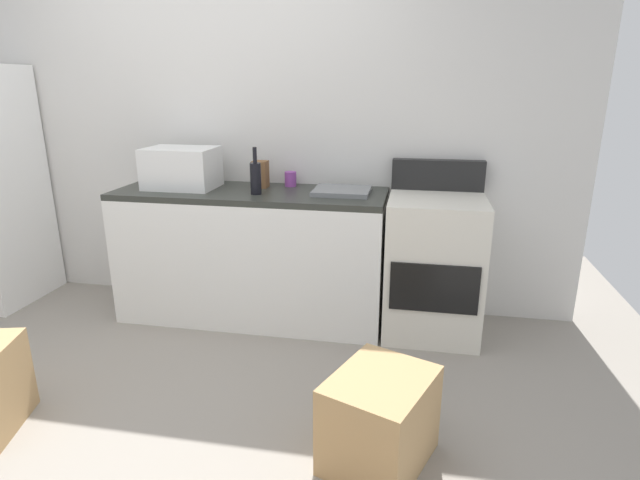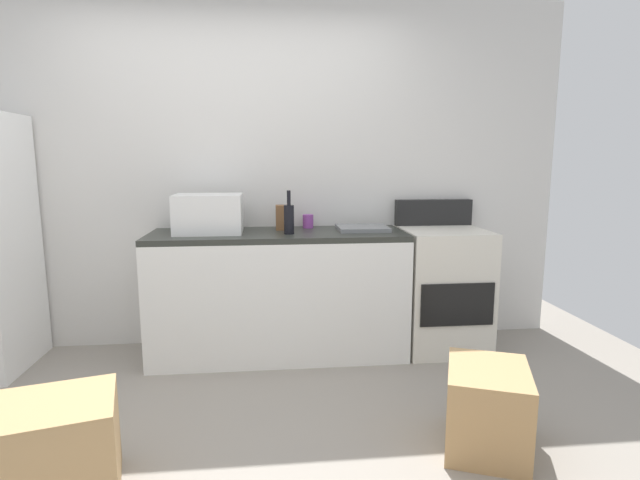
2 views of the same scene
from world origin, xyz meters
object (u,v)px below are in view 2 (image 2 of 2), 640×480
object	(u,v)px
stove_oven	(442,287)
microwave	(209,214)
cardboard_box_small	(487,408)
knife_block	(283,217)
wine_bottle	(289,218)
coffee_mug	(308,221)
cardboard_box_large	(54,451)

from	to	relation	value
stove_oven	microwave	size ratio (longest dim) A/B	2.39
cardboard_box_small	knife_block	bearing A→B (deg)	123.49
knife_block	wine_bottle	bearing A→B (deg)	-80.28
microwave	knife_block	world-z (taller)	microwave
coffee_mug	knife_block	distance (m)	0.21
stove_oven	coffee_mug	size ratio (longest dim) A/B	11.00
cardboard_box_small	stove_oven	bearing A→B (deg)	79.77
stove_oven	cardboard_box_large	bearing A→B (deg)	-145.88
knife_block	stove_oven	bearing A→B (deg)	-5.59
cardboard_box_large	coffee_mug	bearing A→B (deg)	54.49
coffee_mug	cardboard_box_small	xyz separation A→B (m)	(0.75, -1.51, -0.74)
cardboard_box_large	cardboard_box_small	size ratio (longest dim) A/B	1.06
microwave	cardboard_box_small	world-z (taller)	microwave
stove_oven	knife_block	bearing A→B (deg)	174.41
stove_oven	microwave	world-z (taller)	microwave
coffee_mug	cardboard_box_small	world-z (taller)	coffee_mug
microwave	wine_bottle	distance (m)	0.57
cardboard_box_large	knife_block	bearing A→B (deg)	57.87
wine_bottle	knife_block	distance (m)	0.22
wine_bottle	knife_block	xyz separation A→B (m)	(-0.04, 0.22, -0.02)
microwave	knife_block	size ratio (longest dim) A/B	2.56
stove_oven	knife_block	xyz separation A→B (m)	(-1.18, 0.12, 0.52)
stove_oven	cardboard_box_large	xyz separation A→B (m)	(-2.18, -1.48, -0.25)
microwave	coffee_mug	distance (m)	0.74
wine_bottle	microwave	bearing A→B (deg)	168.85
cardboard_box_large	microwave	bearing A→B (deg)	71.95
coffee_mug	wine_bottle	bearing A→B (deg)	-117.77
microwave	wine_bottle	world-z (taller)	wine_bottle
cardboard_box_large	cardboard_box_small	world-z (taller)	cardboard_box_large
microwave	cardboard_box_large	distance (m)	1.77
microwave	cardboard_box_large	bearing A→B (deg)	-108.05
cardboard_box_large	cardboard_box_small	bearing A→B (deg)	4.90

